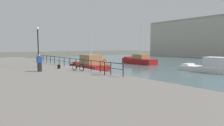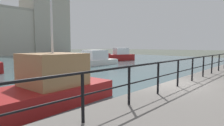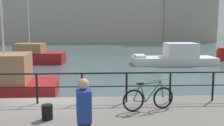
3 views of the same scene
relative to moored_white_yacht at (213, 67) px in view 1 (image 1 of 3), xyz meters
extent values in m
plane|color=#4C5147|center=(-9.48, -15.82, -0.77)|extent=(240.00, 240.00, 0.00)
cube|color=#476066|center=(-9.48, 14.38, -0.77)|extent=(80.00, 60.00, 0.01)
cube|color=slate|center=(-9.48, -22.32, -0.24)|extent=(56.00, 13.00, 1.07)
cube|color=white|center=(-0.20, 0.00, -0.41)|extent=(8.06, 2.80, 0.71)
cube|color=silver|center=(0.48, 0.00, 0.64)|extent=(2.99, 2.44, 1.39)
cube|color=white|center=(-3.58, 0.00, 0.07)|extent=(0.97, 1.96, 0.24)
cube|color=maroon|center=(-15.11, 1.61, -0.22)|extent=(8.13, 3.08, 1.09)
cube|color=#997047|center=(-14.57, 1.57, 0.78)|extent=(2.93, 2.37, 0.92)
cube|color=maroon|center=(-18.45, 1.85, 0.44)|extent=(1.08, 1.82, 0.24)
cylinder|color=silver|center=(-14.57, 1.57, 3.99)|extent=(0.10, 0.10, 5.50)
cube|color=maroon|center=(-13.07, -11.82, -0.34)|extent=(6.51, 3.23, 0.84)
cube|color=#997047|center=(-12.57, -11.78, 0.82)|extent=(2.63, 2.58, 1.48)
cube|color=maroon|center=(-15.72, -12.00, 0.20)|extent=(0.90, 2.00, 0.24)
cylinder|color=silver|center=(-12.57, -11.78, 3.40)|extent=(0.10, 0.10, 3.69)
cylinder|color=black|center=(-22.39, -16.57, 0.82)|extent=(0.07, 0.07, 1.05)
cylinder|color=black|center=(-20.82, -16.57, 0.82)|extent=(0.07, 0.07, 1.05)
cylinder|color=black|center=(-19.25, -16.57, 0.82)|extent=(0.07, 0.07, 1.05)
cylinder|color=black|center=(-17.69, -16.57, 0.82)|extent=(0.07, 0.07, 1.05)
cylinder|color=black|center=(-16.12, -16.57, 0.82)|extent=(0.07, 0.07, 1.05)
cylinder|color=black|center=(-14.55, -16.57, 0.82)|extent=(0.07, 0.07, 1.05)
cylinder|color=black|center=(-12.98, -16.57, 0.82)|extent=(0.07, 0.07, 1.05)
cylinder|color=black|center=(-11.42, -16.57, 0.82)|extent=(0.07, 0.07, 1.05)
cylinder|color=black|center=(-9.85, -16.57, 0.82)|extent=(0.07, 0.07, 1.05)
cylinder|color=black|center=(-8.28, -16.57, 0.82)|extent=(0.07, 0.07, 1.05)
cylinder|color=black|center=(-6.71, -16.57, 0.82)|extent=(0.07, 0.07, 1.05)
cylinder|color=black|center=(-5.15, -16.57, 0.82)|extent=(0.07, 0.07, 1.05)
cylinder|color=black|center=(-3.58, -16.57, 0.82)|extent=(0.07, 0.07, 1.05)
cylinder|color=black|center=(-2.01, -16.57, 0.82)|extent=(0.07, 0.07, 1.05)
cylinder|color=black|center=(-0.45, -16.57, 0.82)|extent=(0.07, 0.07, 1.05)
cylinder|color=black|center=(-11.42, -16.57, 1.35)|extent=(21.94, 0.06, 0.06)
cylinder|color=black|center=(-11.42, -16.57, 0.87)|extent=(21.94, 0.04, 0.04)
torus|color=black|center=(-5.60, -17.39, 0.66)|extent=(0.71, 0.24, 0.72)
torus|color=black|center=(-6.61, -17.66, 0.66)|extent=(0.71, 0.24, 0.72)
cylinder|color=#146638|center=(-5.95, -17.48, 0.90)|extent=(0.54, 0.18, 0.66)
cylinder|color=#146638|center=(-6.30, -17.58, 0.86)|extent=(0.24, 0.09, 0.58)
cylinder|color=#146638|center=(-6.05, -17.51, 1.18)|extent=(0.71, 0.22, 0.11)
cylinder|color=#146638|center=(-6.41, -17.61, 0.62)|extent=(0.43, 0.15, 0.12)
cylinder|color=#146638|center=(-6.51, -17.63, 0.90)|extent=(0.26, 0.10, 0.51)
cylinder|color=#146638|center=(-5.65, -17.40, 0.94)|extent=(0.14, 0.07, 0.57)
cube|color=black|center=(-6.40, -17.60, 1.19)|extent=(0.24, 0.14, 0.05)
cylinder|color=#146638|center=(-5.70, -17.42, 1.27)|extent=(0.51, 0.16, 0.02)
cylinder|color=black|center=(-9.20, -18.22, 0.52)|extent=(0.32, 0.32, 0.44)
cylinder|color=black|center=(-2.16, -17.13, 0.87)|extent=(0.08, 0.08, 1.15)
torus|color=orange|center=(-2.16, -17.07, 1.32)|extent=(0.75, 0.11, 0.75)
cylinder|color=black|center=(-12.18, -19.48, 2.53)|extent=(0.12, 0.12, 4.46)
sphere|color=silver|center=(-12.18, -19.48, 4.90)|extent=(0.32, 0.32, 0.32)
cube|color=black|center=(-8.01, -20.70, 0.72)|extent=(0.27, 0.36, 0.85)
cube|color=navy|center=(-8.01, -20.70, 1.46)|extent=(0.32, 0.47, 0.62)
sphere|color=tan|center=(-8.01, -20.70, 1.88)|extent=(0.22, 0.22, 0.22)
camera|label=1|loc=(10.02, -26.37, 2.70)|focal=28.81mm
camera|label=2|loc=(-16.85, -19.56, 1.90)|focal=29.34mm
camera|label=3|loc=(-7.74, -25.76, 2.99)|focal=42.79mm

